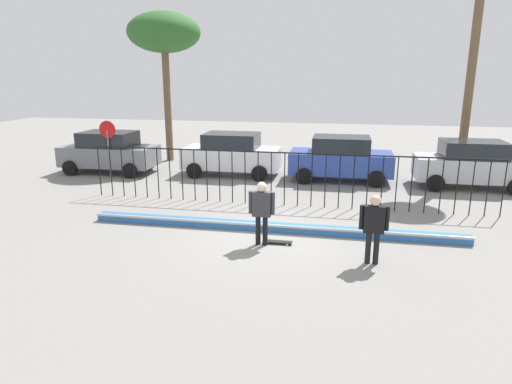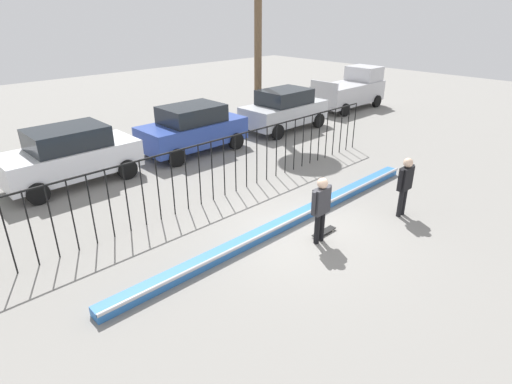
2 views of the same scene
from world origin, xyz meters
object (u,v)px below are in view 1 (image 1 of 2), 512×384
at_px(parked_car_white, 232,154).
at_px(parked_car_blue, 341,158).
at_px(skateboard, 278,242).
at_px(parked_car_gray, 109,152).
at_px(parked_car_silver, 471,164).
at_px(stop_sign, 108,141).
at_px(palm_tree_short, 164,34).
at_px(camera_operator, 374,223).
at_px(skateboarder, 262,208).

distance_m(parked_car_white, parked_car_blue, 4.84).
xyz_separation_m(skateboard, parked_car_gray, (-8.98, 7.46, 0.91)).
xyz_separation_m(parked_car_silver, stop_sign, (-15.16, -1.08, 0.64)).
bearing_deg(palm_tree_short, skateboard, -55.75).
bearing_deg(stop_sign, parked_car_silver, 4.06).
relative_size(skateboard, parked_car_white, 0.19).
bearing_deg(parked_car_silver, parked_car_blue, 176.92).
height_order(parked_car_gray, parked_car_silver, same).
xyz_separation_m(camera_operator, palm_tree_short, (-9.81, 11.68, 5.31)).
bearing_deg(parked_car_gray, parked_car_white, 5.87).
xyz_separation_m(skateboard, parked_car_blue, (1.55, 7.86, 0.91)).
relative_size(stop_sign, palm_tree_short, 0.34).
height_order(parked_car_blue, stop_sign, stop_sign).
bearing_deg(camera_operator, stop_sign, 11.86).
xyz_separation_m(skateboarder, camera_operator, (2.85, -0.70, -0.01)).
distance_m(skateboard, stop_sign, 10.81).
distance_m(parked_car_gray, stop_sign, 1.23).
relative_size(camera_operator, parked_car_white, 0.40).
xyz_separation_m(parked_car_gray, parked_car_white, (5.68, 0.57, 0.00)).
bearing_deg(palm_tree_short, parked_car_gray, -115.38).
height_order(skateboarder, parked_car_silver, parked_car_silver).
xyz_separation_m(skateboarder, parked_car_gray, (-8.56, 7.60, -0.08)).
relative_size(parked_car_silver, stop_sign, 1.72).
xyz_separation_m(parked_car_white, parked_car_silver, (9.98, -0.41, 0.00)).
bearing_deg(parked_car_gray, parked_car_blue, 2.40).
distance_m(parked_car_white, stop_sign, 5.42).
bearing_deg(parked_car_silver, stop_sign, -176.24).
bearing_deg(parked_car_gray, palm_tree_short, 64.81).
height_order(parked_car_blue, parked_car_silver, same).
distance_m(parked_car_gray, parked_car_white, 5.71).
relative_size(camera_operator, stop_sign, 0.69).
distance_m(skateboarder, stop_sign, 10.48).
xyz_separation_m(skateboarder, parked_car_white, (-2.88, 8.17, -0.08)).
height_order(parked_car_silver, palm_tree_short, palm_tree_short).
distance_m(skateboarder, parked_car_gray, 11.45).
bearing_deg(parked_car_blue, parked_car_silver, -4.61).
bearing_deg(parked_car_silver, camera_operator, -117.02).
bearing_deg(camera_operator, parked_car_white, -11.19).
bearing_deg(palm_tree_short, skateboarder, -57.62).
xyz_separation_m(skateboard, parked_car_silver, (6.69, 7.61, 0.91)).
height_order(parked_car_white, parked_car_silver, same).
xyz_separation_m(skateboard, palm_tree_short, (-7.38, 10.83, 6.29)).
relative_size(parked_car_gray, palm_tree_short, 0.58).
relative_size(skateboarder, parked_car_silver, 0.41).
distance_m(camera_operator, stop_sign, 13.18).
xyz_separation_m(parked_car_gray, palm_tree_short, (1.60, 3.37, 5.38)).
bearing_deg(stop_sign, palm_tree_short, 75.70).
height_order(skateboard, parked_car_gray, parked_car_gray).
height_order(parked_car_white, parked_car_blue, same).
xyz_separation_m(skateboard, parked_car_white, (-3.29, 8.02, 0.91)).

